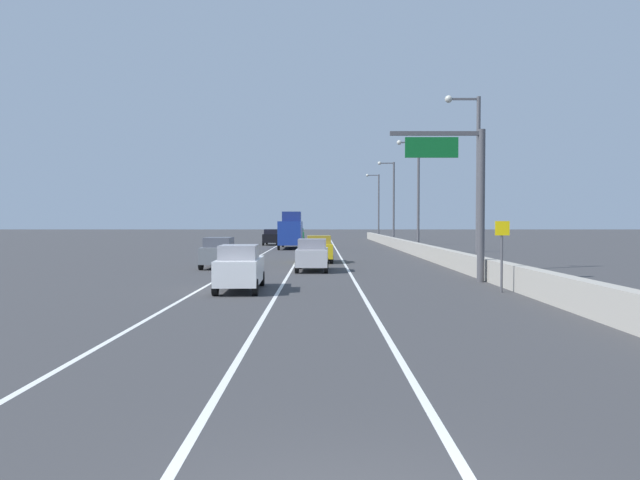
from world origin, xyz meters
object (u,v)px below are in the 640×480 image
object	(u,v)px
lamp_post_right_third	(413,189)
car_green_4	(296,235)
speed_advisory_sign	(499,251)
car_gray_0	(217,253)
lamp_post_right_second	(471,171)
lamp_post_right_fifth	(374,202)
car_black_1	(269,237)
car_white_3	(237,268)
box_truck	(288,231)
overhead_sign_gantry	(464,186)
car_silver_2	(310,255)
car_yellow_5	(316,249)
lamp_post_right_near	(638,110)
lamp_post_right_fourth	(389,197)

from	to	relation	value
lamp_post_right_third	car_green_4	size ratio (longest dim) A/B	2.27
speed_advisory_sign	car_gray_0	distance (m)	19.53
speed_advisory_sign	lamp_post_right_second	xyz separation A→B (m)	(1.61, 11.03, 4.25)
lamp_post_right_fifth	car_black_1	bearing A→B (deg)	-128.38
speed_advisory_sign	lamp_post_right_second	world-z (taller)	lamp_post_right_second
lamp_post_right_third	lamp_post_right_fifth	bearing A→B (deg)	89.76
car_white_3	box_truck	xyz separation A→B (m)	(0.22, 41.28, 0.89)
car_black_1	lamp_post_right_third	bearing A→B (deg)	-53.88
overhead_sign_gantry	lamp_post_right_third	bearing A→B (deg)	86.34
car_silver_2	car_white_3	distance (m)	10.73
car_white_3	car_green_4	bearing A→B (deg)	89.79
lamp_post_right_fifth	car_white_3	bearing A→B (deg)	-100.13
car_gray_0	lamp_post_right_second	bearing A→B (deg)	-9.05
car_black_1	car_white_3	distance (m)	50.87
lamp_post_right_third	car_green_4	world-z (taller)	lamp_post_right_third
lamp_post_right_third	car_yellow_5	bearing A→B (deg)	-126.56
overhead_sign_gantry	car_yellow_5	distance (m)	16.52
lamp_post_right_near	lamp_post_right_third	xyz separation A→B (m)	(0.17, 39.72, 0.00)
speed_advisory_sign	box_truck	world-z (taller)	box_truck
car_gray_0	car_black_1	world-z (taller)	car_black_1
car_silver_2	car_yellow_5	xyz separation A→B (m)	(0.36, 7.82, 0.01)
lamp_post_right_fifth	car_green_4	world-z (taller)	lamp_post_right_fifth
lamp_post_right_third	lamp_post_right_fourth	distance (m)	19.86
lamp_post_right_second	car_white_3	distance (m)	17.14
car_green_4	car_gray_0	bearing A→B (deg)	-93.69
car_yellow_5	box_truck	world-z (taller)	box_truck
car_green_4	box_truck	xyz separation A→B (m)	(-0.02, -21.53, 0.86)
car_white_3	box_truck	bearing A→B (deg)	89.70
lamp_post_right_third	car_silver_2	bearing A→B (deg)	-115.11
speed_advisory_sign	lamp_post_right_third	distance (m)	31.21
car_white_3	car_green_4	distance (m)	62.81
lamp_post_right_second	box_truck	world-z (taller)	lamp_post_right_second
lamp_post_right_third	car_yellow_5	xyz separation A→B (m)	(-8.98, -12.11, -5.03)
lamp_post_right_third	car_yellow_5	size ratio (longest dim) A/B	2.54
car_silver_2	car_white_3	bearing A→B (deg)	-106.16
car_silver_2	car_green_4	distance (m)	52.57
car_green_4	car_yellow_5	bearing A→B (deg)	-86.02
lamp_post_right_near	car_green_4	distance (m)	73.44
car_silver_2	car_white_3	size ratio (longest dim) A/B	0.90
lamp_post_right_near	lamp_post_right_fourth	distance (m)	59.58
overhead_sign_gantry	lamp_post_right_second	xyz separation A→B (m)	(2.05, 6.59, 1.29)
lamp_post_right_third	speed_advisory_sign	bearing A→B (deg)	-92.32
overhead_sign_gantry	lamp_post_right_fifth	size ratio (longest dim) A/B	0.71
car_white_3	car_yellow_5	world-z (taller)	car_white_3
car_gray_0	speed_advisory_sign	bearing A→B (deg)	-43.88
car_gray_0	car_silver_2	distance (m)	6.50
lamp_post_right_third	lamp_post_right_fifth	distance (m)	39.72
lamp_post_right_near	lamp_post_right_fourth	bearing A→B (deg)	89.71
lamp_post_right_near	car_green_4	xyz separation A→B (m)	(-11.92, 72.29, -5.00)
lamp_post_right_near	overhead_sign_gantry	bearing A→B (deg)	96.54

